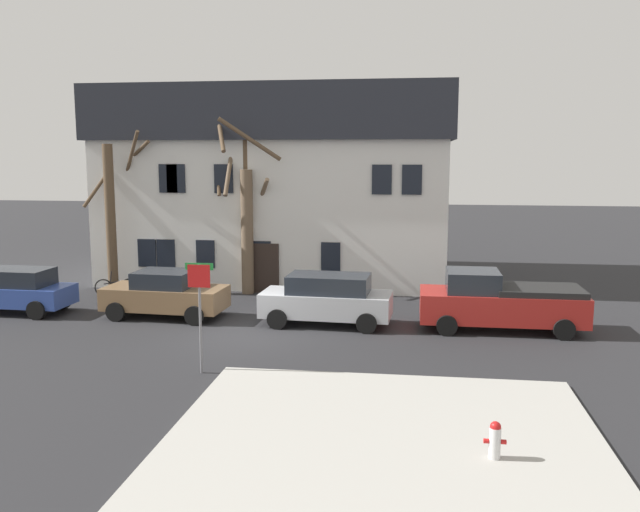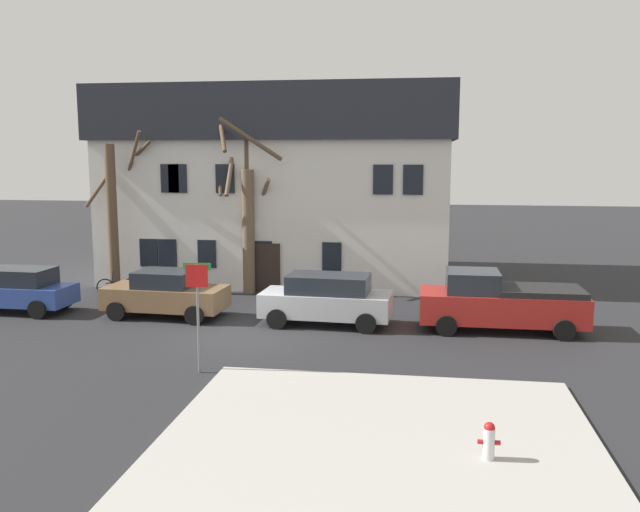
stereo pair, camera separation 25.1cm
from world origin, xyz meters
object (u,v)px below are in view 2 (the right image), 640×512
object	(u,v)px
tree_bare_end	(248,225)
street_sign_pole	(197,297)
tree_bare_mid	(234,210)
car_silver_wagon	(327,299)
pickup_truck_red	(500,302)
car_blue_wagon	(14,289)
fire_hydrant	(489,440)
tree_bare_near	(114,211)
building_main	(284,183)
bicycle_leaning	(118,286)
car_brown_sedan	(166,294)
tree_bare_far	(248,197)

from	to	relation	value
tree_bare_end	street_sign_pole	world-z (taller)	tree_bare_end
tree_bare_mid	tree_bare_end	xyz separation A→B (m)	(0.83, -0.86, -0.57)
tree_bare_mid	car_silver_wagon	world-z (taller)	tree_bare_mid
car_silver_wagon	pickup_truck_red	bearing A→B (deg)	1.17
car_blue_wagon	fire_hydrant	xyz separation A→B (m)	(16.19, -10.19, -0.37)
tree_bare_near	fire_hydrant	xyz separation A→B (m)	(14.13, -14.35, -2.95)
building_main	tree_bare_near	size ratio (longest dim) A/B	2.33
tree_bare_near	car_blue_wagon	size ratio (longest dim) A/B	1.54
tree_bare_end	bicycle_leaning	world-z (taller)	tree_bare_end
tree_bare_end	car_brown_sedan	size ratio (longest dim) A/B	1.40
car_silver_wagon	tree_bare_end	bearing A→B (deg)	129.55
tree_bare_near	tree_bare_far	bearing A→B (deg)	9.50
tree_bare_near	street_sign_pole	xyz separation A→B (m)	(6.99, -9.93, -1.37)
car_blue_wagon	pickup_truck_red	bearing A→B (deg)	-0.19
tree_bare_end	fire_hydrant	world-z (taller)	tree_bare_end
fire_hydrant	car_blue_wagon	bearing A→B (deg)	147.82
car_blue_wagon	street_sign_pole	bearing A→B (deg)	-32.52
tree_bare_far	pickup_truck_red	xyz separation A→B (m)	(9.89, -5.15, -3.08)
car_blue_wagon	pickup_truck_red	xyz separation A→B (m)	(17.50, -0.06, 0.10)
pickup_truck_red	fire_hydrant	xyz separation A→B (m)	(-1.31, -10.13, -0.47)
car_silver_wagon	street_sign_pole	world-z (taller)	street_sign_pole
building_main	tree_bare_mid	distance (m)	4.13
tree_bare_far	car_brown_sedan	xyz separation A→B (m)	(-1.78, -4.98, -3.19)
building_main	car_blue_wagon	world-z (taller)	building_main
building_main	tree_bare_mid	xyz separation A→B (m)	(-1.42, -3.75, -1.00)
car_blue_wagon	tree_bare_mid	bearing A→B (deg)	38.65
tree_bare_end	street_sign_pole	distance (m)	10.54
tree_bare_end	bicycle_leaning	xyz separation A→B (m)	(-5.29, -1.25, -2.51)
tree_bare_near	pickup_truck_red	xyz separation A→B (m)	(15.44, -4.22, -2.49)
building_main	tree_bare_far	world-z (taller)	building_main
tree_bare_far	tree_bare_end	distance (m)	1.24
tree_bare_mid	pickup_truck_red	world-z (taller)	tree_bare_mid
tree_bare_near	fire_hydrant	world-z (taller)	tree_bare_near
fire_hydrant	street_sign_pole	bearing A→B (deg)	148.25
tree_bare_end	car_brown_sedan	world-z (taller)	tree_bare_end
car_silver_wagon	bicycle_leaning	bearing A→B (deg)	158.88
car_blue_wagon	street_sign_pole	size ratio (longest dim) A/B	1.48
building_main	car_brown_sedan	xyz separation A→B (m)	(-2.48, -9.16, -3.61)
tree_bare_mid	tree_bare_far	world-z (taller)	tree_bare_far
car_silver_wagon	tree_bare_near	bearing A→B (deg)	155.81
tree_bare_near	pickup_truck_red	size ratio (longest dim) A/B	1.27
tree_bare_near	car_brown_sedan	xyz separation A→B (m)	(3.77, -4.06, -2.60)
building_main	car_brown_sedan	bearing A→B (deg)	-105.16
tree_bare_far	fire_hydrant	distance (m)	17.88
car_brown_sedan	fire_hydrant	world-z (taller)	car_brown_sedan
car_blue_wagon	building_main	bearing A→B (deg)	48.11
pickup_truck_red	tree_bare_near	bearing A→B (deg)	164.71
tree_bare_near	tree_bare_end	world-z (taller)	tree_bare_near
building_main	car_blue_wagon	xyz separation A→B (m)	(-8.32, -9.27, -3.59)
tree_bare_near	pickup_truck_red	distance (m)	16.20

